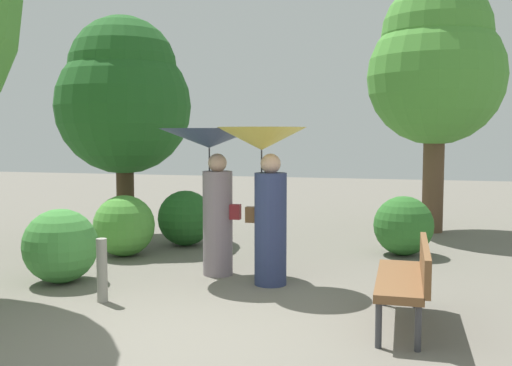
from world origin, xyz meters
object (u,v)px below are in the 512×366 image
object	(u,v)px
person_right	(265,174)
path_marker_post	(102,270)
tree_near_left	(123,95)
tree_near_right	(436,64)
park_bench	(408,276)
person_left	(212,166)

from	to	relation	value
person_right	path_marker_post	xyz separation A→B (m)	(-1.60, -1.24, -1.04)
tree_near_left	tree_near_right	distance (m)	5.91
tree_near_left	park_bench	bearing A→B (deg)	-37.11
person_left	tree_near_left	world-z (taller)	tree_near_left
tree_near_left	path_marker_post	world-z (taller)	tree_near_left
park_bench	tree_near_left	size ratio (longest dim) A/B	0.37
tree_near_left	tree_near_right	size ratio (longest dim) A/B	0.83
person_left	person_right	distance (m)	0.88
tree_near_left	person_right	bearing A→B (deg)	-38.16
park_bench	tree_near_left	world-z (taller)	tree_near_left
park_bench	tree_near_right	size ratio (longest dim) A/B	0.31
tree_near_left	path_marker_post	bearing A→B (deg)	-66.40
tree_near_left	path_marker_post	size ratio (longest dim) A/B	5.52
person_left	park_bench	size ratio (longest dim) A/B	1.32
person_left	person_right	size ratio (longest dim) A/B	0.99
park_bench	person_left	bearing A→B (deg)	-121.51
person_right	tree_near_right	world-z (taller)	tree_near_right
person_left	tree_near_left	xyz separation A→B (m)	(-2.45, 2.24, 1.13)
park_bench	path_marker_post	bearing A→B (deg)	-90.12
person_left	park_bench	world-z (taller)	person_left
tree_near_left	path_marker_post	xyz separation A→B (m)	(1.66, -3.81, -2.24)
park_bench	tree_near_left	distance (m)	6.64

